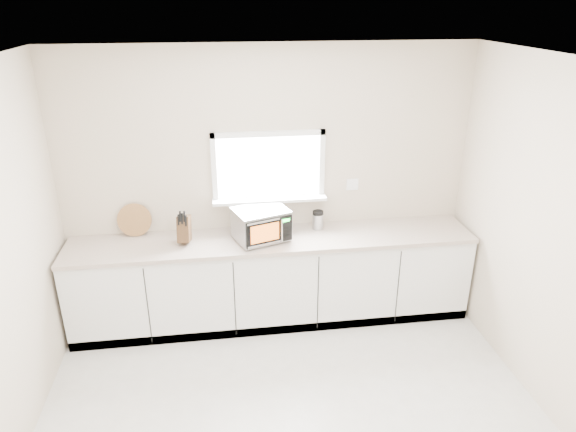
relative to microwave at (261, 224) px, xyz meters
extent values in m
cube|color=beige|center=(0.11, 0.33, 0.27)|extent=(4.00, 0.02, 2.70)
cube|color=white|center=(0.11, 0.32, 0.47)|extent=(1.00, 0.02, 0.60)
cube|color=white|center=(0.11, 0.25, 0.15)|extent=(1.12, 0.16, 0.03)
cube|color=white|center=(0.11, 0.30, 0.79)|extent=(1.10, 0.04, 0.05)
cube|color=white|center=(0.11, 0.30, 0.14)|extent=(1.10, 0.04, 0.05)
cube|color=white|center=(-0.42, 0.30, 0.47)|extent=(0.05, 0.04, 0.70)
cube|color=white|center=(0.63, 0.30, 0.47)|extent=(0.05, 0.04, 0.70)
cube|color=white|center=(0.96, 0.32, 0.24)|extent=(0.12, 0.01, 0.12)
cube|color=white|center=(0.11, 0.03, -0.64)|extent=(3.92, 0.60, 0.88)
cube|color=#B3A394|center=(0.11, 0.02, -0.18)|extent=(3.92, 0.64, 0.04)
cylinder|color=black|center=(-0.15, -0.20, -0.15)|extent=(0.02, 0.02, 0.01)
cylinder|color=black|center=(-0.24, 0.08, -0.15)|extent=(0.02, 0.02, 0.01)
cylinder|color=black|center=(0.23, -0.06, -0.15)|extent=(0.02, 0.02, 0.01)
cylinder|color=black|center=(0.14, 0.21, -0.15)|extent=(0.02, 0.02, 0.01)
cube|color=#A8ABB0|center=(0.00, 0.01, 0.00)|extent=(0.57, 0.50, 0.29)
cube|color=black|center=(0.06, -0.17, 0.00)|extent=(0.44, 0.16, 0.25)
cube|color=orange|center=(0.01, -0.19, 0.00)|extent=(0.27, 0.10, 0.17)
cylinder|color=silver|center=(0.18, -0.16, 0.00)|extent=(0.02, 0.02, 0.22)
cube|color=black|center=(0.21, -0.12, 0.00)|extent=(0.11, 0.04, 0.25)
cube|color=#19FF33|center=(0.22, -0.13, 0.08)|extent=(0.08, 0.03, 0.03)
cube|color=silver|center=(0.00, 0.01, 0.14)|extent=(0.57, 0.50, 0.01)
cube|color=#4D311B|center=(-0.72, 0.05, -0.02)|extent=(0.14, 0.25, 0.28)
cube|color=black|center=(-0.76, 0.00, 0.09)|extent=(0.02, 0.05, 0.10)
cube|color=black|center=(-0.73, -0.01, 0.11)|extent=(0.02, 0.05, 0.10)
cube|color=black|center=(-0.70, -0.01, 0.08)|extent=(0.02, 0.05, 0.10)
cube|color=black|center=(-0.75, -0.01, 0.13)|extent=(0.02, 0.05, 0.10)
cube|color=black|center=(-0.71, -0.01, 0.13)|extent=(0.02, 0.05, 0.10)
cylinder|color=olive|center=(-1.21, 0.27, 0.00)|extent=(0.32, 0.08, 0.32)
cylinder|color=#A8ABB0|center=(0.58, 0.18, -0.08)|extent=(0.12, 0.12, 0.16)
cylinder|color=black|center=(0.58, 0.18, 0.01)|extent=(0.11, 0.11, 0.04)
camera|label=1|loc=(-0.37, -4.42, 1.99)|focal=32.00mm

